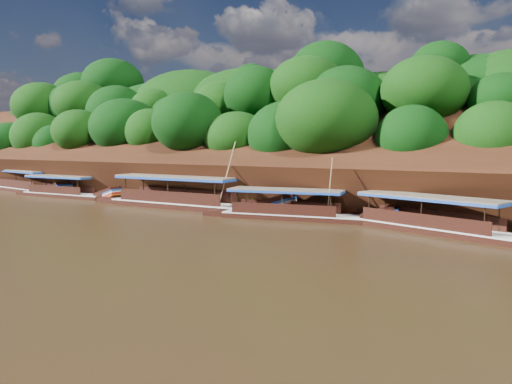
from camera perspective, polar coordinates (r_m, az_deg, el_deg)
ground at (r=30.13m, az=-1.01°, el=-5.00°), size 160.00×160.00×0.00m
riverbank at (r=50.41m, az=13.04°, el=1.31°), size 120.00×30.06×19.40m
boat_0 at (r=32.33m, az=21.40°, el=-3.74°), size 13.97×5.98×5.91m
boat_1 at (r=36.34m, az=5.41°, el=-2.40°), size 12.84×4.30×4.98m
boat_2 at (r=42.38m, az=-7.19°, el=-1.10°), size 17.52×3.15×6.18m
boat_3 at (r=54.41m, az=-20.49°, el=-0.06°), size 12.45×2.76×2.62m
boat_4 at (r=61.50m, az=-24.29°, el=0.48°), size 14.17×4.14×2.97m
reeds at (r=39.56m, az=3.33°, el=-1.18°), size 48.82×2.32×1.91m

